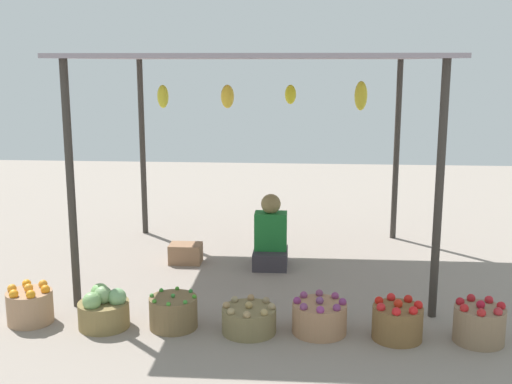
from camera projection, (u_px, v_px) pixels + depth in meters
ground_plane at (261, 266)px, 6.78m from camera, size 14.00×14.00×0.00m
market_stall_structure at (261, 69)px, 6.36m from camera, size 3.42×2.78×2.22m
vendor_person at (271, 239)px, 6.74m from camera, size 0.36×0.44×0.78m
basket_oranges at (30, 306)px, 5.30m from camera, size 0.38×0.38×0.34m
basket_cabbages at (104, 310)px, 5.21m from camera, size 0.42×0.42×0.35m
basket_green_chilies at (173, 312)px, 5.20m from camera, size 0.40×0.40×0.29m
basket_potatoes at (249, 319)px, 5.11m from camera, size 0.44×0.44×0.26m
basket_purple_onions at (319, 317)px, 5.10m from camera, size 0.44×0.44×0.30m
basket_red_tomatoes at (397, 322)px, 4.99m from camera, size 0.40×0.40×0.33m
basket_red_apples at (479, 324)px, 4.93m from camera, size 0.39×0.39×0.34m
wooden_crate_near_vendor at (186, 253)px, 6.88m from camera, size 0.34×0.24×0.21m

